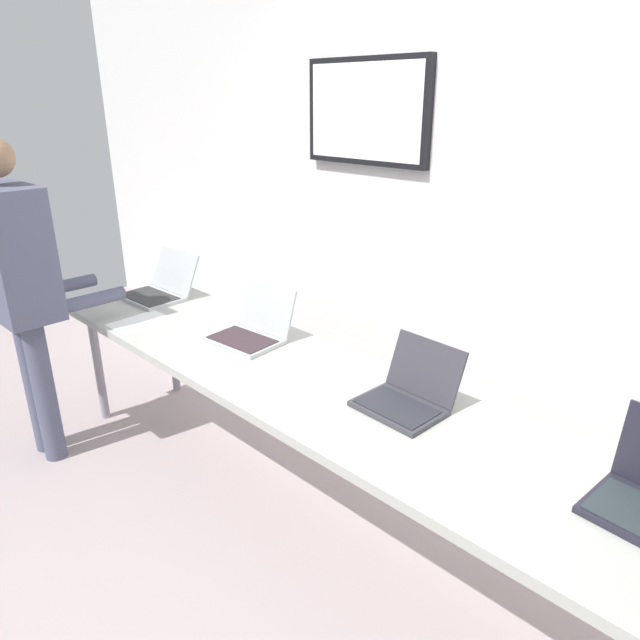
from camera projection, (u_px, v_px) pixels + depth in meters
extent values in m
cube|color=#A79697|center=(336.00, 540.00, 2.56)|extent=(8.00, 8.00, 0.04)
cube|color=silver|center=(497.00, 201.00, 2.81)|extent=(8.00, 0.06, 2.71)
cube|color=black|center=(366.00, 112.00, 3.15)|extent=(0.84, 0.05, 0.56)
cube|color=white|center=(365.00, 112.00, 3.14)|extent=(0.78, 0.02, 0.50)
cube|color=#A8A9A0|center=(338.00, 397.00, 2.30)|extent=(3.60, 0.70, 0.04)
cylinder|color=gray|center=(98.00, 366.00, 3.38)|extent=(0.05, 0.05, 0.68)
cylinder|color=gray|center=(172.00, 342.00, 3.71)|extent=(0.05, 0.05, 0.68)
cube|color=#AEB2B5|center=(151.00, 298.00, 3.34)|extent=(0.38, 0.27, 0.02)
cube|color=#2F2F2F|center=(149.00, 296.00, 3.33)|extent=(0.35, 0.22, 0.00)
cube|color=#AEB2B5|center=(175.00, 271.00, 3.42)|extent=(0.38, 0.13, 0.23)
cube|color=white|center=(175.00, 271.00, 3.42)|extent=(0.35, 0.11, 0.21)
cube|color=#B0B5B4|center=(244.00, 341.00, 2.75)|extent=(0.36, 0.27, 0.02)
cube|color=#34262B|center=(242.00, 339.00, 2.74)|extent=(0.33, 0.22, 0.00)
cube|color=#B0B5B4|center=(266.00, 308.00, 2.82)|extent=(0.34, 0.11, 0.23)
cube|color=#30653C|center=(267.00, 308.00, 2.82)|extent=(0.32, 0.10, 0.20)
cube|color=#37353C|center=(398.00, 408.00, 2.16)|extent=(0.32, 0.24, 0.02)
cube|color=#26272E|center=(397.00, 406.00, 2.14)|extent=(0.29, 0.19, 0.00)
cube|color=#37353C|center=(425.00, 368.00, 2.21)|extent=(0.32, 0.10, 0.22)
cube|color=#314F7C|center=(426.00, 368.00, 2.22)|extent=(0.29, 0.08, 0.19)
cylinder|color=#4D5167|center=(35.00, 383.00, 3.05)|extent=(0.11, 0.11, 0.81)
cylinder|color=#4D5167|center=(44.00, 391.00, 2.97)|extent=(0.11, 0.11, 0.81)
cube|color=#4D5167|center=(12.00, 253.00, 2.75)|extent=(0.44, 0.26, 0.64)
cylinder|color=#4D5167|center=(67.00, 286.00, 3.15)|extent=(0.07, 0.32, 0.07)
cylinder|color=#4D5167|center=(94.00, 300.00, 2.93)|extent=(0.07, 0.32, 0.07)
cube|color=white|center=(141.00, 322.00, 3.00)|extent=(0.23, 0.31, 0.00)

